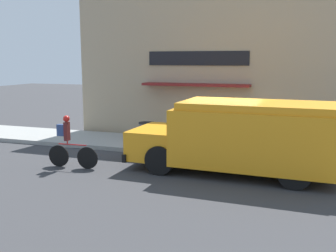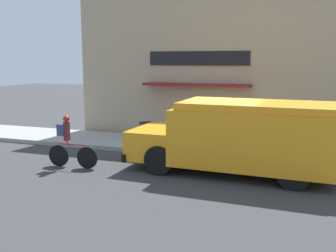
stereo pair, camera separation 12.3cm
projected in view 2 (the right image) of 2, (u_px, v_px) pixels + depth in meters
ground_plane at (219, 160)px, 13.21m from camera, size 70.00×70.00×0.00m
sidewalk at (227, 150)px, 14.44m from camera, size 28.00×2.67×0.16m
storefront at (236, 69)px, 15.52m from camera, size 13.95×0.85×5.98m
school_bus at (242, 136)px, 11.53m from camera, size 6.18×2.97×2.14m
cyclist at (69, 143)px, 12.23m from camera, size 1.68×0.21×1.65m
trash_bin at (147, 132)px, 15.51m from camera, size 0.64×0.64×0.75m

